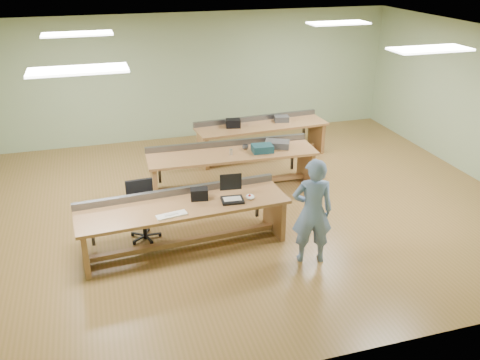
# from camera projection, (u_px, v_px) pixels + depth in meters

# --- Properties ---
(floor) EXTENTS (10.00, 10.00, 0.00)m
(floor) POSITION_uv_depth(u_px,v_px,m) (239.00, 205.00, 9.39)
(floor) COLOR brown
(floor) RESTS_ON ground
(ceiling) EXTENTS (10.00, 10.00, 0.00)m
(ceiling) POSITION_uv_depth(u_px,v_px,m) (239.00, 39.00, 8.14)
(ceiling) COLOR silver
(ceiling) RESTS_ON wall_back
(wall_back) EXTENTS (10.00, 0.04, 3.00)m
(wall_back) POSITION_uv_depth(u_px,v_px,m) (193.00, 77.00, 12.26)
(wall_back) COLOR #93AC82
(wall_back) RESTS_ON floor
(wall_front) EXTENTS (10.00, 0.04, 3.00)m
(wall_front) POSITION_uv_depth(u_px,v_px,m) (348.00, 247.00, 5.28)
(wall_front) COLOR #93AC82
(wall_front) RESTS_ON floor
(fluor_panels) EXTENTS (6.20, 3.50, 0.03)m
(fluor_panels) POSITION_uv_depth(u_px,v_px,m) (239.00, 41.00, 8.16)
(fluor_panels) COLOR white
(fluor_panels) RESTS_ON ceiling
(workbench_front) EXTENTS (3.29, 1.06, 0.86)m
(workbench_front) POSITION_uv_depth(u_px,v_px,m) (183.00, 215.00, 7.87)
(workbench_front) COLOR olive
(workbench_front) RESTS_ON floor
(workbench_mid) EXTENTS (3.29, 0.99, 0.86)m
(workbench_mid) POSITION_uv_depth(u_px,v_px,m) (232.00, 161.00, 9.86)
(workbench_mid) COLOR olive
(workbench_mid) RESTS_ON floor
(workbench_back) EXTENTS (3.00, 0.97, 0.86)m
(workbench_back) POSITION_uv_depth(u_px,v_px,m) (261.00, 133.00, 11.38)
(workbench_back) COLOR olive
(workbench_back) RESTS_ON floor
(person) EXTENTS (0.68, 0.53, 1.66)m
(person) POSITION_uv_depth(u_px,v_px,m) (312.00, 211.00, 7.41)
(person) COLOR #6C8AB0
(person) RESTS_ON floor
(laptop_base) EXTENTS (0.37, 0.31, 0.04)m
(laptop_base) POSITION_uv_depth(u_px,v_px,m) (232.00, 200.00, 7.87)
(laptop_base) COLOR black
(laptop_base) RESTS_ON workbench_front
(laptop_screen) EXTENTS (0.34, 0.05, 0.27)m
(laptop_screen) POSITION_uv_depth(u_px,v_px,m) (231.00, 182.00, 7.89)
(laptop_screen) COLOR black
(laptop_screen) RESTS_ON laptop_base
(keyboard) EXTENTS (0.47, 0.23, 0.03)m
(keyboard) POSITION_uv_depth(u_px,v_px,m) (172.00, 215.00, 7.44)
(keyboard) COLOR white
(keyboard) RESTS_ON workbench_front
(trackball_mouse) EXTENTS (0.15, 0.17, 0.07)m
(trackball_mouse) POSITION_uv_depth(u_px,v_px,m) (250.00, 197.00, 7.94)
(trackball_mouse) COLOR white
(trackball_mouse) RESTS_ON workbench_front
(camera_bag) EXTENTS (0.29, 0.21, 0.18)m
(camera_bag) POSITION_uv_depth(u_px,v_px,m) (199.00, 194.00, 7.90)
(camera_bag) COLOR black
(camera_bag) RESTS_ON workbench_front
(task_chair) EXTENTS (0.55, 0.55, 0.96)m
(task_chair) POSITION_uv_depth(u_px,v_px,m) (143.00, 218.00, 8.21)
(task_chair) COLOR black
(task_chair) RESTS_ON floor
(parts_bin_teal) EXTENTS (0.41, 0.32, 0.14)m
(parts_bin_teal) POSITION_uv_depth(u_px,v_px,m) (262.00, 148.00, 9.77)
(parts_bin_teal) COLOR #143843
(parts_bin_teal) RESTS_ON workbench_mid
(parts_bin_grey) EXTENTS (0.55, 0.47, 0.13)m
(parts_bin_grey) POSITION_uv_depth(u_px,v_px,m) (277.00, 144.00, 9.99)
(parts_bin_grey) COLOR #38383B
(parts_bin_grey) RESTS_ON workbench_mid
(mug) EXTENTS (0.13, 0.13, 0.09)m
(mug) POSITION_uv_depth(u_px,v_px,m) (245.00, 147.00, 9.91)
(mug) COLOR #38383B
(mug) RESTS_ON workbench_mid
(drinks_can) EXTENTS (0.07, 0.07, 0.11)m
(drinks_can) POSITION_uv_depth(u_px,v_px,m) (231.00, 152.00, 9.63)
(drinks_can) COLOR #B9B9BD
(drinks_can) RESTS_ON workbench_mid
(storage_box_back) EXTENTS (0.35, 0.28, 0.18)m
(storage_box_back) POSITION_uv_depth(u_px,v_px,m) (233.00, 123.00, 11.10)
(storage_box_back) COLOR black
(storage_box_back) RESTS_ON workbench_back
(tray_back) EXTENTS (0.36, 0.30, 0.13)m
(tray_back) POSITION_uv_depth(u_px,v_px,m) (281.00, 119.00, 11.48)
(tray_back) COLOR #38383B
(tray_back) RESTS_ON workbench_back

